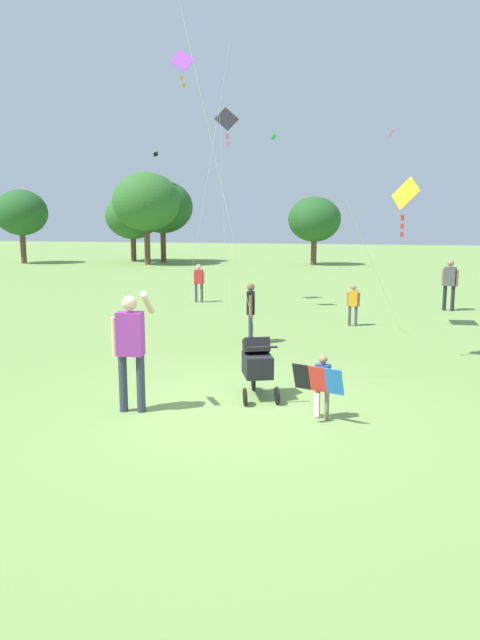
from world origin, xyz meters
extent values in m
plane|color=#75994C|center=(0.00, 0.00, 0.00)|extent=(120.00, 120.00, 0.00)
cylinder|color=brown|center=(-20.45, 26.35, 0.96)|extent=(0.36, 0.36, 1.91)
ellipsoid|color=#235623|center=(-20.45, 26.35, 3.30)|extent=(3.47, 3.13, 2.95)
cylinder|color=brown|center=(-14.14, 29.78, 0.81)|extent=(0.36, 0.36, 1.62)
ellipsoid|color=#2D6628|center=(-14.14, 29.78, 3.12)|extent=(3.76, 3.38, 3.19)
cylinder|color=brown|center=(-12.05, 27.09, 1.12)|extent=(0.36, 0.36, 2.25)
ellipsoid|color=#2D6628|center=(-12.05, 27.09, 3.97)|extent=(4.32, 3.89, 3.67)
cylinder|color=brown|center=(-11.88, 29.55, 1.02)|extent=(0.36, 0.36, 2.04)
ellipsoid|color=#235623|center=(-11.88, 29.55, 3.68)|extent=(4.09, 3.69, 3.48)
cylinder|color=brown|center=(-1.67, 29.33, 0.77)|extent=(0.36, 0.36, 1.55)
ellipsoid|color=#235623|center=(-1.67, 29.33, 2.88)|extent=(3.32, 2.99, 2.82)
cylinder|color=#7F705B|center=(1.44, 0.03, 0.24)|extent=(0.07, 0.07, 0.48)
cylinder|color=#7F705B|center=(1.30, 0.08, 0.24)|extent=(0.07, 0.07, 0.48)
cube|color=#284CA8|center=(1.37, 0.06, 0.66)|extent=(0.24, 0.19, 0.36)
cylinder|color=#A37556|center=(1.49, 0.01, 0.63)|extent=(0.05, 0.05, 0.32)
cylinder|color=#A37556|center=(1.24, 0.10, 0.63)|extent=(0.05, 0.05, 0.32)
sphere|color=#A37556|center=(1.37, 0.06, 0.91)|extent=(0.12, 0.12, 0.12)
cube|color=blue|center=(1.55, -0.20, 0.65)|extent=(0.29, 0.22, 0.40)
cube|color=red|center=(1.31, -0.11, 0.65)|extent=(0.29, 0.22, 0.40)
cube|color=black|center=(1.06, -0.02, 0.65)|extent=(0.29, 0.22, 0.40)
cube|color=white|center=(1.30, -0.13, 0.27)|extent=(0.08, 0.04, 0.36)
cylinder|color=#33384C|center=(-1.66, -0.26, 0.45)|extent=(0.13, 0.13, 0.89)
cylinder|color=#33384C|center=(-1.39, -0.23, 0.45)|extent=(0.13, 0.13, 0.89)
cube|color=purple|center=(-1.53, -0.25, 1.23)|extent=(0.42, 0.29, 0.67)
cylinder|color=beige|center=(-1.77, -0.28, 1.18)|extent=(0.10, 0.10, 0.60)
cylinder|color=beige|center=(-1.30, -0.07, 1.69)|extent=(0.16, 0.55, 0.42)
sphere|color=beige|center=(-1.53, -0.25, 1.70)|extent=(0.23, 0.23, 0.23)
cylinder|color=black|center=(0.07, 1.27, 0.14)|extent=(0.14, 0.28, 0.28)
cylinder|color=black|center=(0.11, 0.43, 0.14)|extent=(0.14, 0.28, 0.28)
cylinder|color=black|center=(0.60, 0.61, 0.14)|extent=(0.14, 0.28, 0.28)
cube|color=black|center=(0.22, 0.88, 0.56)|extent=(0.64, 0.75, 0.36)
cube|color=black|center=(0.18, 1.00, 0.86)|extent=(0.54, 0.53, 0.35)
cylinder|color=black|center=(0.38, 0.45, 0.96)|extent=(0.47, 0.20, 0.04)
cylinder|color=silver|center=(-0.58, 1.05, 4.16)|extent=(1.40, 2.30, 8.32)
cube|color=#F4A319|center=(2.80, 7.90, 3.60)|extent=(0.69, 0.87, 0.90)
cube|color=red|center=(2.75, 7.94, 2.96)|extent=(0.09, 0.06, 0.14)
cube|color=red|center=(2.75, 7.89, 2.74)|extent=(0.09, 0.06, 0.14)
cube|color=red|center=(2.75, 7.85, 2.52)|extent=(0.09, 0.06, 0.14)
cylinder|color=silver|center=(2.08, 6.69, 1.70)|extent=(1.45, 2.41, 3.40)
cube|color=purple|center=(-4.21, 10.77, 7.97)|extent=(0.85, 0.36, 0.75)
cube|color=#F4A319|center=(-4.25, 10.78, 7.43)|extent=(0.08, 0.06, 0.14)
cube|color=#F4A319|center=(-4.18, 10.80, 7.21)|extent=(0.07, 0.06, 0.14)
cylinder|color=silver|center=(-3.14, 9.63, 3.90)|extent=(2.15, 2.28, 7.81)
cube|color=black|center=(-2.51, 9.80, 5.95)|extent=(0.79, 0.26, 0.74)
cube|color=pink|center=(-2.48, 9.78, 5.43)|extent=(0.09, 0.07, 0.14)
cube|color=pink|center=(-2.48, 9.79, 5.21)|extent=(0.08, 0.04, 0.14)
cylinder|color=silver|center=(-2.27, 8.47, 2.90)|extent=(0.48, 2.67, 5.80)
cube|color=green|center=(-3.51, 24.50, 7.33)|extent=(0.30, 0.24, 0.34)
cube|color=black|center=(-11.86, 28.47, 7.00)|extent=(0.33, 0.40, 0.31)
cube|color=pink|center=(2.67, 20.93, 6.87)|extent=(0.43, 0.61, 0.49)
cylinder|color=#4C4C51|center=(1.62, 7.94, 0.28)|extent=(0.08, 0.08, 0.56)
cylinder|color=#4C4C51|center=(1.45, 7.96, 0.28)|extent=(0.08, 0.08, 0.56)
cube|color=orange|center=(1.54, 7.95, 0.78)|extent=(0.26, 0.18, 0.42)
cylinder|color=#A37556|center=(1.69, 7.94, 0.75)|extent=(0.06, 0.06, 0.38)
cylinder|color=#A37556|center=(1.38, 7.97, 0.75)|extent=(0.06, 0.06, 0.38)
sphere|color=#A37556|center=(1.54, 7.95, 1.08)|extent=(0.15, 0.15, 0.15)
cylinder|color=#232328|center=(4.58, 11.36, 0.40)|extent=(0.12, 0.12, 0.81)
cylinder|color=#232328|center=(4.34, 11.44, 0.40)|extent=(0.12, 0.12, 0.81)
cube|color=#4C4C56|center=(4.46, 11.40, 1.11)|extent=(0.40, 0.32, 0.61)
cylinder|color=#A37556|center=(4.67, 11.33, 1.07)|extent=(0.09, 0.09, 0.54)
cylinder|color=#A37556|center=(4.25, 11.47, 1.07)|extent=(0.09, 0.09, 0.54)
sphere|color=#A37556|center=(4.46, 11.40, 1.54)|extent=(0.21, 0.21, 0.21)
cylinder|color=#4C4C51|center=(-3.86, 11.49, 0.33)|extent=(0.10, 0.10, 0.66)
cylinder|color=#4C4C51|center=(-4.07, 11.47, 0.33)|extent=(0.10, 0.10, 0.66)
cube|color=red|center=(-3.96, 11.48, 0.91)|extent=(0.31, 0.21, 0.50)
cylinder|color=beige|center=(-3.78, 11.50, 0.88)|extent=(0.07, 0.07, 0.44)
cylinder|color=beige|center=(-4.14, 11.46, 0.88)|extent=(0.07, 0.07, 0.44)
sphere|color=beige|center=(-3.96, 11.48, 1.26)|extent=(0.17, 0.17, 0.17)
cylinder|color=#33384C|center=(-0.78, 5.21, 0.35)|extent=(0.10, 0.10, 0.71)
cylinder|color=#33384C|center=(-0.74, 4.99, 0.35)|extent=(0.10, 0.10, 0.71)
cube|color=black|center=(-0.76, 5.10, 0.97)|extent=(0.25, 0.34, 0.53)
cylinder|color=brown|center=(-0.80, 5.29, 0.94)|extent=(0.08, 0.08, 0.47)
cylinder|color=brown|center=(-0.73, 4.91, 0.94)|extent=(0.08, 0.08, 0.47)
sphere|color=brown|center=(-0.76, 5.10, 1.35)|extent=(0.18, 0.18, 0.18)
camera|label=1|loc=(2.02, -8.39, 2.96)|focal=32.97mm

